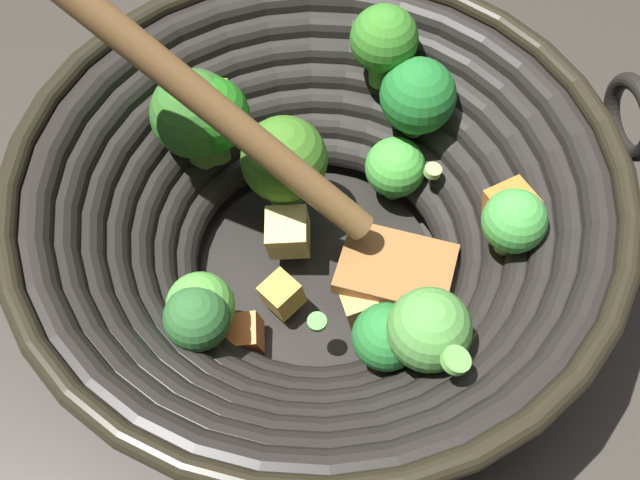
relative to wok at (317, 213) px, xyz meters
The scene contains 2 objects.
ground_plane 0.07m from the wok, 60.75° to the right, with size 4.00×4.00×0.00m, color #332D28.
wok is the anchor object (origin of this frame).
Camera 1 is at (0.10, -0.27, 0.49)m, focal length 47.46 mm.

